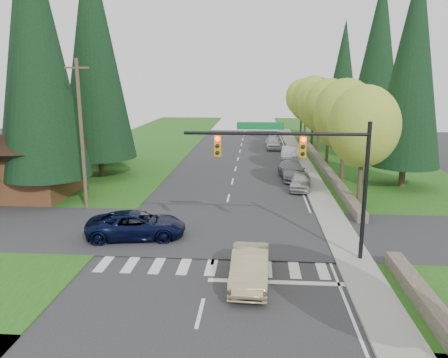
# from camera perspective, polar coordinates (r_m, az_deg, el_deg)

# --- Properties ---
(ground) EXTENTS (120.00, 120.00, 0.00)m
(ground) POSITION_cam_1_polar(r_m,az_deg,el_deg) (18.25, -2.73, -15.51)
(ground) COLOR #28282B
(ground) RESTS_ON ground
(grass_east) EXTENTS (14.00, 110.00, 0.06)m
(grass_east) POSITION_cam_1_polar(r_m,az_deg,el_deg) (38.54, 20.70, -0.92)
(grass_east) COLOR #205015
(grass_east) RESTS_ON ground
(grass_west) EXTENTS (14.00, 110.00, 0.06)m
(grass_west) POSITION_cam_1_polar(r_m,az_deg,el_deg) (39.89, -17.96, -0.26)
(grass_west) COLOR #205015
(grass_west) RESTS_ON ground
(cross_street) EXTENTS (120.00, 8.00, 0.10)m
(cross_street) POSITION_cam_1_polar(r_m,az_deg,el_deg) (25.53, -0.54, -6.97)
(cross_street) COLOR #28282B
(cross_street) RESTS_ON ground
(sidewalk_east) EXTENTS (1.80, 80.00, 0.13)m
(sidewalk_east) POSITION_cam_1_polar(r_m,az_deg,el_deg) (39.19, 11.32, -0.05)
(sidewalk_east) COLOR gray
(sidewalk_east) RESTS_ON ground
(curb_east) EXTENTS (0.20, 80.00, 0.13)m
(curb_east) POSITION_cam_1_polar(r_m,az_deg,el_deg) (39.10, 10.08, -0.03)
(curb_east) COLOR gray
(curb_east) RESTS_ON ground
(stone_wall_north) EXTENTS (0.70, 40.00, 0.70)m
(stone_wall_north) POSITION_cam_1_polar(r_m,az_deg,el_deg) (47.13, 12.24, 2.42)
(stone_wall_north) COLOR #4C4438
(stone_wall_north) RESTS_ON ground
(traffic_signal) EXTENTS (8.70, 0.37, 6.80)m
(traffic_signal) POSITION_cam_1_polar(r_m,az_deg,el_deg) (20.89, 10.65, 2.49)
(traffic_signal) COLOR black
(traffic_signal) RESTS_ON ground
(brown_building) EXTENTS (8.40, 8.40, 5.40)m
(brown_building) POSITION_cam_1_polar(r_m,az_deg,el_deg) (35.74, -24.27, 2.84)
(brown_building) COLOR #4C2D19
(brown_building) RESTS_ON ground
(utility_pole) EXTENTS (1.60, 0.24, 10.00)m
(utility_pole) POSITION_cam_1_polar(r_m,az_deg,el_deg) (30.42, -18.11, 5.59)
(utility_pole) COLOR #473828
(utility_pole) RESTS_ON ground
(decid_tree_0) EXTENTS (4.80, 4.80, 8.37)m
(decid_tree_0) POSITION_cam_1_polar(r_m,az_deg,el_deg) (30.93, 17.79, 6.57)
(decid_tree_0) COLOR #38281C
(decid_tree_0) RESTS_ON ground
(decid_tree_1) EXTENTS (5.20, 5.20, 8.80)m
(decid_tree_1) POSITION_cam_1_polar(r_m,az_deg,el_deg) (37.74, 15.54, 8.06)
(decid_tree_1) COLOR #38281C
(decid_tree_1) RESTS_ON ground
(decid_tree_2) EXTENTS (5.00, 5.00, 8.82)m
(decid_tree_2) POSITION_cam_1_polar(r_m,az_deg,el_deg) (44.58, 13.58, 9.01)
(decid_tree_2) COLOR #38281C
(decid_tree_2) RESTS_ON ground
(decid_tree_3) EXTENTS (5.00, 5.00, 8.55)m
(decid_tree_3) POSITION_cam_1_polar(r_m,az_deg,el_deg) (51.52, 12.45, 9.25)
(decid_tree_3) COLOR #38281C
(decid_tree_3) RESTS_ON ground
(decid_tree_4) EXTENTS (5.40, 5.40, 9.18)m
(decid_tree_4) POSITION_cam_1_polar(r_m,az_deg,el_deg) (58.44, 11.61, 10.07)
(decid_tree_4) COLOR #38281C
(decid_tree_4) RESTS_ON ground
(decid_tree_5) EXTENTS (4.80, 4.80, 8.30)m
(decid_tree_5) POSITION_cam_1_polar(r_m,az_deg,el_deg) (65.38, 10.65, 9.92)
(decid_tree_5) COLOR #38281C
(decid_tree_5) RESTS_ON ground
(decid_tree_6) EXTENTS (5.20, 5.20, 8.86)m
(decid_tree_6) POSITION_cam_1_polar(r_m,az_deg,el_deg) (72.34, 10.15, 10.47)
(decid_tree_6) COLOR #38281C
(decid_tree_6) RESTS_ON ground
(conifer_w_a) EXTENTS (6.12, 6.12, 19.80)m
(conifer_w_a) POSITION_cam_1_polar(r_m,az_deg,el_deg) (33.56, -23.23, 15.51)
(conifer_w_a) COLOR #38281C
(conifer_w_a) RESTS_ON ground
(conifer_w_b) EXTENTS (5.44, 5.44, 17.80)m
(conifer_w_b) POSITION_cam_1_polar(r_m,az_deg,el_deg) (38.44, -24.40, 13.45)
(conifer_w_b) COLOR #38281C
(conifer_w_b) RESTS_ON ground
(conifer_w_c) EXTENTS (6.46, 6.46, 20.80)m
(conifer_w_c) POSITION_cam_1_polar(r_m,az_deg,el_deg) (40.52, -16.65, 16.08)
(conifer_w_c) COLOR #38281C
(conifer_w_c) RESTS_ON ground
(conifer_w_e) EXTENTS (5.78, 5.78, 18.80)m
(conifer_w_e) POSITION_cam_1_polar(r_m,az_deg,el_deg) (46.79, -16.27, 14.38)
(conifer_w_e) COLOR #38281C
(conifer_w_e) RESTS_ON ground
(conifer_e_a) EXTENTS (5.44, 5.44, 17.80)m
(conifer_e_a) POSITION_cam_1_polar(r_m,az_deg,el_deg) (37.88, 23.39, 13.56)
(conifer_e_a) COLOR #38281C
(conifer_e_a) RESTS_ON ground
(conifer_e_b) EXTENTS (6.12, 6.12, 19.80)m
(conifer_e_b) POSITION_cam_1_polar(r_m,az_deg,el_deg) (51.63, 19.48, 14.53)
(conifer_e_b) COLOR #38281C
(conifer_e_b) RESTS_ON ground
(conifer_e_c) EXTENTS (5.10, 5.10, 16.80)m
(conifer_e_c) POSITION_cam_1_polar(r_m,az_deg,el_deg) (65.04, 15.30, 12.99)
(conifer_e_c) COLOR #38281C
(conifer_e_c) RESTS_ON ground
(sedan_champagne) EXTENTS (1.70, 4.54, 1.48)m
(sedan_champagne) POSITION_cam_1_polar(r_m,az_deg,el_deg) (19.28, 3.40, -11.43)
(sedan_champagne) COLOR tan
(sedan_champagne) RESTS_ON ground
(suv_navy) EXTENTS (5.74, 3.31, 1.51)m
(suv_navy) POSITION_cam_1_polar(r_m,az_deg,el_deg) (24.90, -11.35, -5.92)
(suv_navy) COLOR black
(suv_navy) RESTS_ON ground
(parked_car_a) EXTENTS (2.13, 4.23, 1.38)m
(parked_car_a) POSITION_cam_1_polar(r_m,az_deg,el_deg) (35.50, 9.95, -0.30)
(parked_car_a) COLOR #B4B3B8
(parked_car_a) RESTS_ON ground
(parked_car_b) EXTENTS (2.53, 5.42, 1.53)m
(parked_car_b) POSITION_cam_1_polar(r_m,az_deg,el_deg) (39.31, 8.92, 1.13)
(parked_car_b) COLOR slate
(parked_car_b) RESTS_ON ground
(parked_car_c) EXTENTS (1.95, 4.58, 1.47)m
(parked_car_c) POSITION_cam_1_polar(r_m,az_deg,el_deg) (48.37, 8.48, 3.30)
(parked_car_c) COLOR silver
(parked_car_c) RESTS_ON ground
(parked_car_d) EXTENTS (1.85, 4.46, 1.51)m
(parked_car_d) POSITION_cam_1_polar(r_m,az_deg,el_deg) (55.96, 6.49, 4.67)
(parked_car_d) COLOR silver
(parked_car_d) RESTS_ON ground
(parked_car_e) EXTENTS (2.04, 4.34, 1.22)m
(parked_car_e) POSITION_cam_1_polar(r_m,az_deg,el_deg) (59.81, 6.35, 5.07)
(parked_car_e) COLOR #ADAEB2
(parked_car_e) RESTS_ON ground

